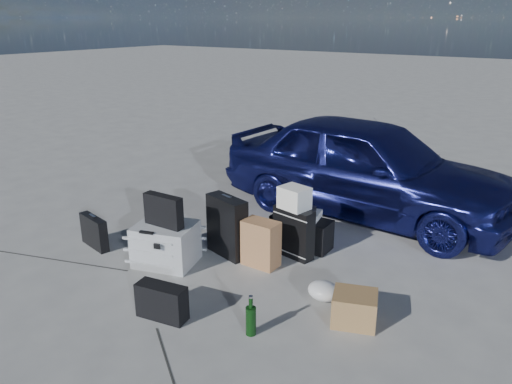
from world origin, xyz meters
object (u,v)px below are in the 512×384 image
pelican_case (166,244)px  briefcase (94,232)px  duffel_bag (301,232)px  suitcase_right (294,232)px  cardboard_box (354,308)px  green_bottle (251,316)px  suitcase_left (227,226)px  car (366,167)px

pelican_case → briefcase: pelican_case is taller
duffel_bag → pelican_case: bearing=-131.2°
suitcase_right → cardboard_box: suitcase_right is taller
duffel_bag → green_bottle: bearing=-75.2°
duffel_bag → suitcase_left: bearing=-132.6°
briefcase → suitcase_left: size_ratio=0.71×
car → green_bottle: car is taller
pelican_case → suitcase_right: size_ratio=1.09×
briefcase → green_bottle: (2.24, -0.33, -0.01)m
suitcase_right → briefcase: bearing=-142.1°
car → duffel_bag: 1.34m
cardboard_box → suitcase_right: bearing=143.3°
green_bottle → suitcase_right: bearing=107.3°
suitcase_right → duffel_bag: (-0.05, 0.24, -0.10)m
briefcase → suitcase_left: bearing=39.3°
car → pelican_case: 2.60m
car → suitcase_left: size_ratio=5.73×
car → green_bottle: size_ratio=11.07×
car → green_bottle: bearing=-171.7°
suitcase_right → duffel_bag: suitcase_right is taller
car → duffel_bag: bearing=174.8°
suitcase_right → green_bottle: 1.40m
briefcase → green_bottle: 2.26m
suitcase_left → suitcase_right: suitcase_left is taller
suitcase_right → pelican_case: bearing=-129.2°
duffel_bag → green_bottle: 1.65m
suitcase_right → cardboard_box: size_ratio=1.50×
pelican_case → green_bottle: (1.36, -0.49, -0.04)m
green_bottle → duffel_bag: bearing=106.4°
car → cardboard_box: car is taller
briefcase → suitcase_right: bearing=40.8°
briefcase → duffel_bag: size_ratio=0.68×
suitcase_right → green_bottle: suitcase_right is taller
car → green_bottle: (0.30, -2.83, -0.44)m
briefcase → suitcase_right: size_ratio=0.85×
suitcase_left → duffel_bag: 0.80m
green_bottle → car: bearing=96.0°
briefcase → pelican_case: bearing=22.5°
green_bottle → cardboard_box: bearing=45.5°
suitcase_left → cardboard_box: suitcase_left is taller
pelican_case → cardboard_box: (1.94, 0.10, -0.07)m
suitcase_left → cardboard_box: 1.62m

